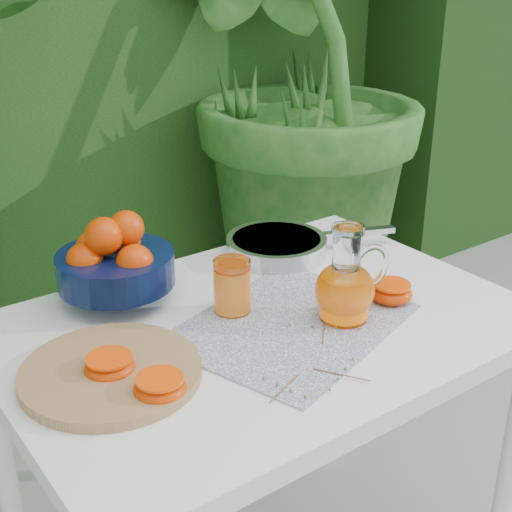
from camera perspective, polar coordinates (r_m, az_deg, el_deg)
potted_plant_right at (r=2.79m, az=2.25°, el=14.89°), size 2.63×2.63×1.97m
white_table at (r=1.42m, az=0.48°, el=-8.06°), size 1.00×0.70×0.75m
placemat at (r=1.37m, az=2.84°, el=-5.47°), size 0.52×0.45×0.00m
cutting_board at (r=1.24m, az=-11.53°, el=-9.12°), size 0.39×0.39×0.02m
fruit_bowl at (r=1.45m, az=-11.29°, el=-0.43°), size 0.30×0.30×0.19m
juice_pitcher at (r=1.37m, az=7.20°, el=-2.49°), size 0.17×0.12×0.19m
juice_tumbler at (r=1.39m, az=-1.92°, el=-2.50°), size 0.09×0.09×0.11m
saute_pan at (r=1.66m, az=1.77°, el=0.86°), size 0.43×0.30×0.04m
orange_halves at (r=1.27m, az=-1.89°, el=-7.12°), size 0.68×0.20×0.04m
thyme_sprigs at (r=1.26m, az=4.97°, el=-8.27°), size 0.28×0.23×0.01m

